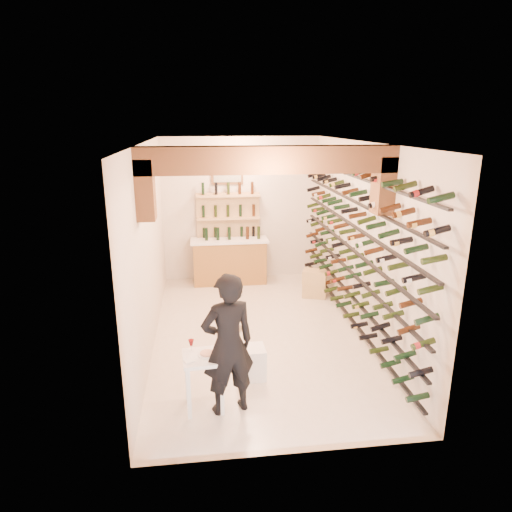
{
  "coord_description": "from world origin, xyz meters",
  "views": [
    {
      "loc": [
        -0.93,
        -7.11,
        3.51
      ],
      "look_at": [
        0.0,
        0.3,
        1.3
      ],
      "focal_mm": 32.04,
      "sensor_mm": 36.0,
      "label": 1
    }
  ],
  "objects_px": {
    "tasting_table": "(203,365)",
    "person": "(228,345)",
    "crate_lower": "(314,290)",
    "back_counter": "(230,260)",
    "wine_rack": "(349,244)",
    "chrome_barstool": "(233,308)",
    "white_stool": "(252,362)"
  },
  "relations": [
    {
      "from": "tasting_table",
      "to": "person",
      "type": "xyz_separation_m",
      "value": [
        0.3,
        -0.1,
        0.32
      ]
    },
    {
      "from": "crate_lower",
      "to": "back_counter",
      "type": "bearing_deg",
      "value": 147.11
    },
    {
      "from": "wine_rack",
      "to": "back_counter",
      "type": "distance_m",
      "value": 3.38
    },
    {
      "from": "back_counter",
      "to": "chrome_barstool",
      "type": "distance_m",
      "value": 2.47
    },
    {
      "from": "back_counter",
      "to": "white_stool",
      "type": "distance_m",
      "value": 4.04
    },
    {
      "from": "back_counter",
      "to": "person",
      "type": "relative_size",
      "value": 0.93
    },
    {
      "from": "white_stool",
      "to": "wine_rack",
      "type": "bearing_deg",
      "value": 37.43
    },
    {
      "from": "chrome_barstool",
      "to": "person",
      "type": "bearing_deg",
      "value": -95.73
    },
    {
      "from": "back_counter",
      "to": "person",
      "type": "height_order",
      "value": "person"
    },
    {
      "from": "person",
      "to": "crate_lower",
      "type": "height_order",
      "value": "person"
    },
    {
      "from": "wine_rack",
      "to": "chrome_barstool",
      "type": "height_order",
      "value": "wine_rack"
    },
    {
      "from": "chrome_barstool",
      "to": "crate_lower",
      "type": "distance_m",
      "value": 2.28
    },
    {
      "from": "back_counter",
      "to": "white_stool",
      "type": "height_order",
      "value": "back_counter"
    },
    {
      "from": "tasting_table",
      "to": "crate_lower",
      "type": "relative_size",
      "value": 1.83
    },
    {
      "from": "chrome_barstool",
      "to": "white_stool",
      "type": "bearing_deg",
      "value": -84.59
    },
    {
      "from": "tasting_table",
      "to": "person",
      "type": "relative_size",
      "value": 0.48
    },
    {
      "from": "wine_rack",
      "to": "tasting_table",
      "type": "xyz_separation_m",
      "value": [
        -2.48,
        -2.01,
        -0.95
      ]
    },
    {
      "from": "chrome_barstool",
      "to": "crate_lower",
      "type": "height_order",
      "value": "chrome_barstool"
    },
    {
      "from": "person",
      "to": "crate_lower",
      "type": "relative_size",
      "value": 3.79
    },
    {
      "from": "tasting_table",
      "to": "crate_lower",
      "type": "distance_m",
      "value": 4.29
    },
    {
      "from": "back_counter",
      "to": "chrome_barstool",
      "type": "height_order",
      "value": "back_counter"
    },
    {
      "from": "wine_rack",
      "to": "tasting_table",
      "type": "height_order",
      "value": "wine_rack"
    },
    {
      "from": "wine_rack",
      "to": "white_stool",
      "type": "bearing_deg",
      "value": -142.57
    },
    {
      "from": "tasting_table",
      "to": "white_stool",
      "type": "relative_size",
      "value": 1.93
    },
    {
      "from": "wine_rack",
      "to": "tasting_table",
      "type": "distance_m",
      "value": 3.33
    },
    {
      "from": "tasting_table",
      "to": "white_stool",
      "type": "height_order",
      "value": "tasting_table"
    },
    {
      "from": "wine_rack",
      "to": "white_stool",
      "type": "distance_m",
      "value": 2.62
    },
    {
      "from": "wine_rack",
      "to": "chrome_barstool",
      "type": "bearing_deg",
      "value": 174.73
    },
    {
      "from": "back_counter",
      "to": "chrome_barstool",
      "type": "xyz_separation_m",
      "value": [
        -0.12,
        -2.47,
        -0.12
      ]
    },
    {
      "from": "wine_rack",
      "to": "back_counter",
      "type": "height_order",
      "value": "wine_rack"
    },
    {
      "from": "wine_rack",
      "to": "crate_lower",
      "type": "bearing_deg",
      "value": 95.44
    },
    {
      "from": "back_counter",
      "to": "crate_lower",
      "type": "relative_size",
      "value": 3.53
    }
  ]
}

